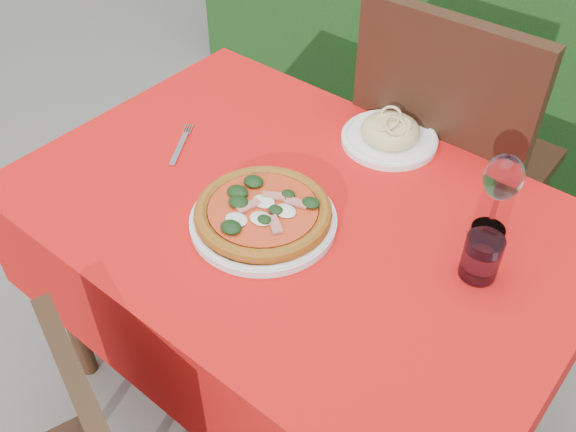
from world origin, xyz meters
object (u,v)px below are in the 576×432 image
Objects in this scene: pasta_plate at (390,134)px; water_glass at (481,259)px; chair_far at (448,154)px; fork at (179,149)px; pizza_plate at (263,215)px; wine_glass at (503,181)px.

pasta_plate is 0.46m from water_glass.
chair_far is at bearing 73.77° from pasta_plate.
fork is (-0.76, -0.09, -0.04)m from water_glass.
chair_far is at bearing 122.17° from water_glass.
chair_far reaches higher than pasta_plate.
pizza_plate is at bearing -159.34° from water_glass.
wine_glass is (0.34, -0.14, 0.11)m from pasta_plate.
water_glass is 0.17m from wine_glass.
pasta_plate is 1.21× the size of wine_glass.
water_glass reaches higher than pasta_plate.
water_glass is 0.53× the size of fork.
fork is (-0.38, -0.36, -0.02)m from pasta_plate.
pizza_plate is 0.45m from water_glass.
pasta_plate is (-0.07, -0.23, 0.17)m from chair_far.
water_glass reaches higher than fork.
pizza_plate is 0.50m from wine_glass.
pizza_plate is 0.43m from pasta_plate.
wine_glass reaches higher than fork.
chair_far is 0.75m from fork.
fork is at bearing 168.38° from pizza_plate.
chair_far reaches higher than water_glass.
water_glass is 0.77m from fork.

